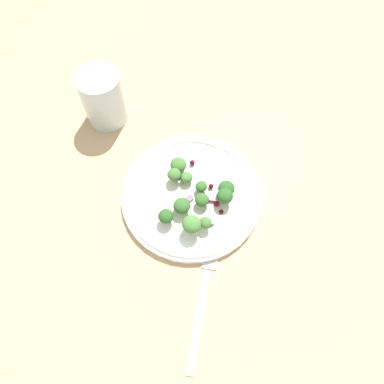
{
  "coord_description": "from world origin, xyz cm",
  "views": [
    {
      "loc": [
        8.59,
        27.26,
        57.51
      ],
      "look_at": [
        -0.57,
        0.4,
        2.7
      ],
      "focal_mm": 35.21,
      "sensor_mm": 36.0,
      "label": 1
    }
  ],
  "objects_px": {
    "broccoli_floret_1": "(225,196)",
    "broccoli_floret_2": "(202,200)",
    "fork": "(202,299)",
    "water_glass": "(103,98)",
    "broccoli_floret_0": "(182,206)",
    "plate": "(192,197)"
  },
  "relations": [
    {
      "from": "plate",
      "to": "broccoli_floret_2",
      "type": "bearing_deg",
      "value": 117.27
    },
    {
      "from": "plate",
      "to": "water_glass",
      "type": "bearing_deg",
      "value": -66.81
    },
    {
      "from": "broccoli_floret_0",
      "to": "broccoli_floret_2",
      "type": "distance_m",
      "value": 0.03
    },
    {
      "from": "broccoli_floret_0",
      "to": "broccoli_floret_1",
      "type": "xyz_separation_m",
      "value": [
        -0.07,
        0.01,
        0.0
      ]
    },
    {
      "from": "broccoli_floret_0",
      "to": "fork",
      "type": "bearing_deg",
      "value": 83.5
    },
    {
      "from": "broccoli_floret_2",
      "to": "fork",
      "type": "bearing_deg",
      "value": 70.56
    },
    {
      "from": "broccoli_floret_1",
      "to": "broccoli_floret_2",
      "type": "bearing_deg",
      "value": -12.43
    },
    {
      "from": "fork",
      "to": "water_glass",
      "type": "relative_size",
      "value": 1.67
    },
    {
      "from": "plate",
      "to": "broccoli_floret_0",
      "type": "distance_m",
      "value": 0.04
    },
    {
      "from": "broccoli_floret_2",
      "to": "water_glass",
      "type": "xyz_separation_m",
      "value": [
        0.1,
        -0.24,
        0.02
      ]
    },
    {
      "from": "broccoli_floret_2",
      "to": "plate",
      "type": "bearing_deg",
      "value": -62.73
    },
    {
      "from": "plate",
      "to": "water_glass",
      "type": "relative_size",
      "value": 2.29
    },
    {
      "from": "water_glass",
      "to": "broccoli_floret_0",
      "type": "bearing_deg",
      "value": 106.29
    },
    {
      "from": "broccoli_floret_1",
      "to": "broccoli_floret_2",
      "type": "height_order",
      "value": "broccoli_floret_1"
    },
    {
      "from": "plate",
      "to": "broccoli_floret_2",
      "type": "height_order",
      "value": "broccoli_floret_2"
    },
    {
      "from": "broccoli_floret_1",
      "to": "water_glass",
      "type": "xyz_separation_m",
      "value": [
        0.14,
        -0.25,
        0.02
      ]
    },
    {
      "from": "broccoli_floret_1",
      "to": "fork",
      "type": "distance_m",
      "value": 0.16
    },
    {
      "from": "water_glass",
      "to": "broccoli_floret_1",
      "type": "bearing_deg",
      "value": 119.53
    },
    {
      "from": "plate",
      "to": "fork",
      "type": "distance_m",
      "value": 0.17
    },
    {
      "from": "broccoli_floret_0",
      "to": "plate",
      "type": "bearing_deg",
      "value": -139.75
    },
    {
      "from": "plate",
      "to": "water_glass",
      "type": "xyz_separation_m",
      "value": [
        0.09,
        -0.22,
        0.04
      ]
    },
    {
      "from": "fork",
      "to": "water_glass",
      "type": "height_order",
      "value": "water_glass"
    }
  ]
}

